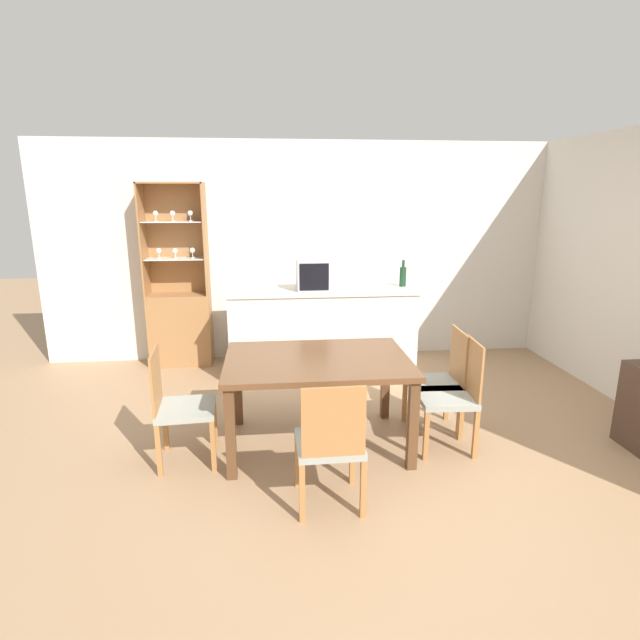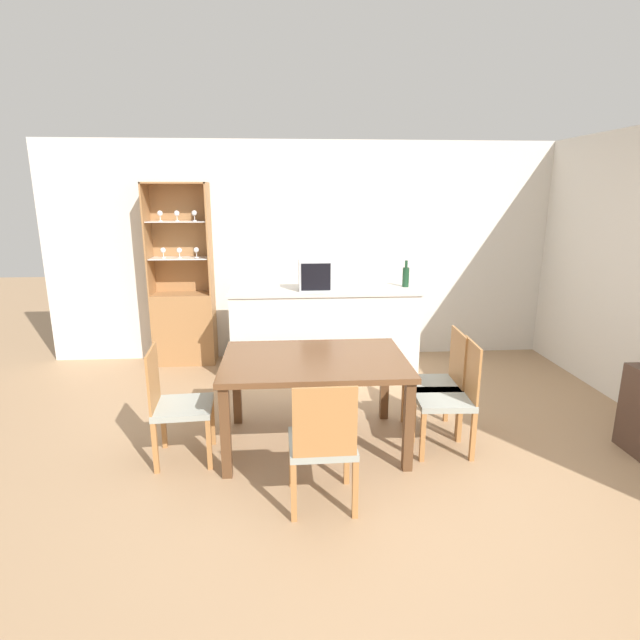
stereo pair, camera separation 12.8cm
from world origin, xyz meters
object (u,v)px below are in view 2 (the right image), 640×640
object	(u,v)px
display_cabinet	(184,313)
dining_table	(314,369)
microwave	(321,274)
wine_bottle	(406,276)
dining_chair_head_near	(323,444)
dining_chair_side_right_far	(438,383)
dining_chair_side_left_near	(177,405)
dining_chair_side_right_near	(449,397)

from	to	relation	value
display_cabinet	dining_table	distance (m)	2.54
microwave	wine_bottle	size ratio (longest dim) A/B	1.64
dining_chair_head_near	dining_chair_side_right_far	distance (m)	1.42
dining_table	dining_chair_side_right_far	xyz separation A→B (m)	(1.03, 0.15, -0.20)
dining_chair_head_near	display_cabinet	bearing A→B (deg)	114.55
dining_table	dining_chair_side_left_near	distance (m)	1.06
dining_chair_side_right_far	wine_bottle	bearing A→B (deg)	-0.31
microwave	wine_bottle	distance (m)	0.94
display_cabinet	wine_bottle	size ratio (longest dim) A/B	7.21
dining_chair_side_left_near	microwave	distance (m)	2.21
microwave	dining_chair_side_right_far	bearing A→B (deg)	-58.72
dining_chair_head_near	dining_chair_side_right_far	world-z (taller)	same
display_cabinet	dining_chair_head_near	distance (m)	3.26
display_cabinet	dining_chair_side_right_far	distance (m)	3.14
dining_chair_head_near	wine_bottle	xyz separation A→B (m)	(1.10, 2.47, 0.64)
dining_chair_side_right_far	microwave	size ratio (longest dim) A/B	1.85
dining_chair_head_near	microwave	bearing A→B (deg)	85.12
display_cabinet	microwave	distance (m)	1.74
dining_table	dining_chair_side_right_near	size ratio (longest dim) A/B	1.62
dining_table	dining_chair_side_left_near	bearing A→B (deg)	-171.64
dining_chair_side_right_far	dining_chair_side_right_near	xyz separation A→B (m)	(-0.00, -0.30, 0.00)
dining_table	dining_chair_head_near	distance (m)	0.85
display_cabinet	wine_bottle	xyz separation A→B (m)	(2.50, -0.47, 0.48)
dining_chair_side_left_near	microwave	world-z (taller)	microwave
display_cabinet	wine_bottle	world-z (taller)	display_cabinet
dining_chair_side_right_near	wine_bottle	size ratio (longest dim) A/B	3.04
dining_table	wine_bottle	distance (m)	2.03
wine_bottle	dining_chair_side_left_near	bearing A→B (deg)	-139.79
display_cabinet	dining_chair_side_right_far	xyz separation A→B (m)	(2.43, -1.98, -0.17)
dining_table	dining_chair_side_right_near	distance (m)	1.06
microwave	dining_chair_side_right_near	bearing A→B (deg)	-63.32
dining_table	dining_chair_head_near	world-z (taller)	dining_chair_head_near
display_cabinet	wine_bottle	distance (m)	2.59
display_cabinet	dining_chair_head_near	world-z (taller)	display_cabinet
dining_chair_side_left_near	dining_chair_side_right_far	bearing A→B (deg)	94.09
dining_table	dining_chair_side_right_far	distance (m)	1.06
dining_chair_side_right_near	dining_table	bearing A→B (deg)	84.70
dining_chair_side_right_near	display_cabinet	bearing A→B (deg)	49.92
dining_chair_side_right_near	wine_bottle	distance (m)	1.92
display_cabinet	dining_chair_head_near	size ratio (longest dim) A/B	2.37
dining_table	microwave	bearing A→B (deg)	83.88
dining_chair_side_left_near	dining_table	bearing A→B (deg)	94.23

